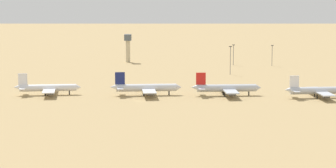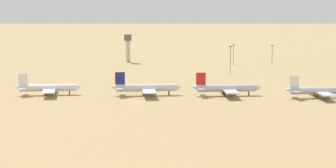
% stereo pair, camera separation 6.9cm
% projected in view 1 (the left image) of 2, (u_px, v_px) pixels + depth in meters
% --- Properties ---
extents(ground, '(4000.00, 4000.00, 0.00)m').
position_uv_depth(ground, '(139.00, 101.00, 358.96)').
color(ground, tan).
extents(parked_jet_white_2, '(35.63, 30.23, 11.77)m').
position_uv_depth(parked_jet_white_2, '(47.00, 88.00, 377.51)').
color(parked_jet_white_2, white).
rests_on(parked_jet_white_2, ground).
extents(parked_jet_navy_3, '(38.07, 32.21, 12.57)m').
position_uv_depth(parked_jet_navy_3, '(146.00, 88.00, 376.20)').
color(parked_jet_navy_3, silver).
rests_on(parked_jet_navy_3, ground).
extents(parked_jet_red_4, '(37.58, 31.73, 12.41)m').
position_uv_depth(parked_jet_red_4, '(226.00, 88.00, 375.34)').
color(parked_jet_red_4, silver).
rests_on(parked_jet_red_4, ground).
extents(parked_jet_white_5, '(35.78, 30.35, 11.82)m').
position_uv_depth(parked_jet_white_5, '(318.00, 91.00, 368.42)').
color(parked_jet_white_5, silver).
rests_on(parked_jet_white_5, ground).
extents(control_tower, '(5.20, 5.20, 20.70)m').
position_uv_depth(control_tower, '(128.00, 45.00, 527.93)').
color(control_tower, '#C6B793').
rests_on(control_tower, ground).
extents(light_pole_west, '(1.80, 0.50, 18.45)m').
position_uv_depth(light_pole_west, '(230.00, 58.00, 458.36)').
color(light_pole_west, '#59595E').
rests_on(light_pole_west, ground).
extents(light_pole_mid, '(1.80, 0.50, 14.83)m').
position_uv_depth(light_pole_mid, '(272.00, 54.00, 505.63)').
color(light_pole_mid, '#59595E').
rests_on(light_pole_mid, ground).
extents(light_pole_east, '(1.80, 0.50, 14.77)m').
position_uv_depth(light_pole_east, '(233.00, 53.00, 510.23)').
color(light_pole_east, '#59595E').
rests_on(light_pole_east, ground).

